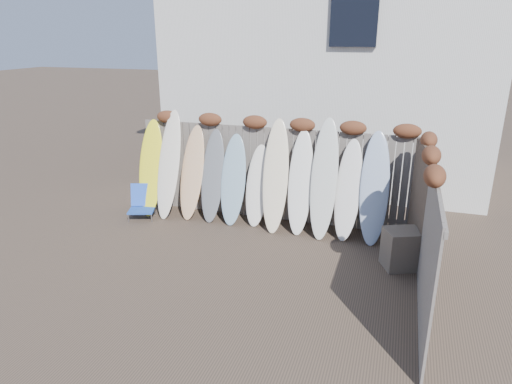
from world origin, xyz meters
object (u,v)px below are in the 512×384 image
(beach_chair, at_px, (142,202))
(lattice_panel, at_px, (419,205))
(wooden_crate, at_px, (402,249))
(surfboard_0, at_px, (151,168))

(beach_chair, bearing_deg, lattice_panel, -2.60)
(wooden_crate, distance_m, lattice_panel, 0.82)
(beach_chair, height_order, wooden_crate, beach_chair)
(wooden_crate, distance_m, surfboard_0, 5.52)
(beach_chair, distance_m, lattice_panel, 5.72)
(beach_chair, distance_m, surfboard_0, 0.78)
(surfboard_0, bearing_deg, beach_chair, -106.62)
(wooden_crate, xyz_separation_m, surfboard_0, (-5.39, 1.01, 0.68))
(beach_chair, relative_size, lattice_panel, 0.35)
(beach_chair, bearing_deg, surfboard_0, 78.76)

